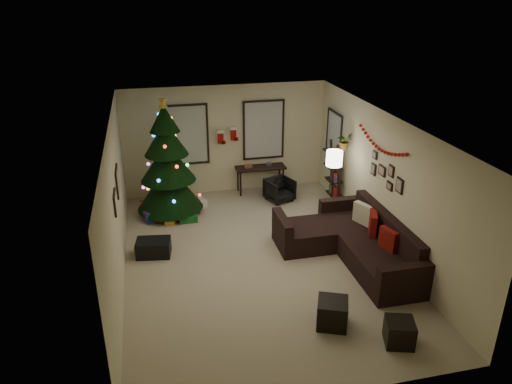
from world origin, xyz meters
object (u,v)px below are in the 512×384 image
at_px(christmas_tree, 168,166).
at_px(desk, 261,170).
at_px(desk_chair, 280,190).
at_px(sofa, 353,243).
at_px(bookshelf, 335,176).

relative_size(christmas_tree, desk, 2.22).
xyz_separation_m(christmas_tree, desk, (2.31, 0.76, -0.55)).
height_order(desk, desk_chair, desk).
bearing_deg(desk_chair, sofa, -96.84).
bearing_deg(christmas_tree, desk, 18.16).
distance_m(sofa, desk_chair, 2.95).
bearing_deg(desk_chair, bookshelf, -46.91).
bearing_deg(desk, bookshelf, -39.85).
bearing_deg(desk_chair, desk, 96.32).
xyz_separation_m(sofa, bookshelf, (0.48, 2.29, 0.48)).
bearing_deg(sofa, bookshelf, 78.11).
height_order(desk, bookshelf, bookshelf).
xyz_separation_m(christmas_tree, sofa, (3.31, -2.76, -0.85)).
bearing_deg(desk, desk_chair, -63.60).
height_order(christmas_tree, bookshelf, christmas_tree).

